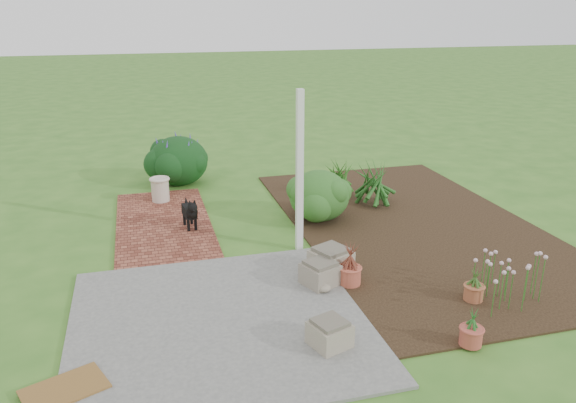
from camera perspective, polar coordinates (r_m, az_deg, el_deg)
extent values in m
plane|color=#366921|center=(8.71, -0.58, -5.31)|extent=(80.00, 80.00, 0.00)
cube|color=#5C5C59|center=(6.97, -7.05, -12.03)|extent=(3.50, 3.50, 0.04)
cube|color=#602A1E|center=(10.09, -12.53, -2.13)|extent=(1.60, 3.50, 0.04)
cube|color=black|center=(9.99, 12.69, -2.38)|extent=(4.00, 7.00, 0.03)
cube|color=white|center=(8.44, 1.19, 2.93)|extent=(0.10, 0.10, 2.50)
cube|color=#716E57|center=(6.42, 4.25, -13.31)|extent=(0.50, 0.50, 0.26)
cube|color=gray|center=(7.68, 3.29, -7.38)|extent=(0.56, 0.56, 0.29)
cube|color=gray|center=(7.99, 4.37, -6.14)|extent=(0.64, 0.64, 0.32)
cube|color=brown|center=(6.24, -21.76, -17.26)|extent=(0.91, 0.76, 0.02)
cube|color=black|center=(9.65, -9.99, -0.98)|extent=(0.23, 0.42, 0.18)
cylinder|color=black|center=(9.57, -10.08, -2.38)|extent=(0.05, 0.05, 0.20)
cylinder|color=black|center=(9.59, -9.37, -2.28)|extent=(0.05, 0.05, 0.20)
cylinder|color=black|center=(9.84, -10.48, -1.79)|extent=(0.05, 0.05, 0.20)
cylinder|color=black|center=(9.86, -9.78, -1.70)|extent=(0.05, 0.05, 0.20)
sphere|color=black|center=(9.37, -9.69, -0.62)|extent=(0.17, 0.17, 0.17)
cone|color=black|center=(9.80, -10.32, 0.10)|extent=(0.08, 0.13, 0.15)
cylinder|color=beige|center=(11.11, -12.85, 1.17)|extent=(0.41, 0.41, 0.45)
ellipsoid|color=#1F4012|center=(9.90, 3.19, 0.74)|extent=(1.28, 1.28, 0.90)
cylinder|color=#B0503B|center=(7.75, 6.29, -7.46)|extent=(0.36, 0.36, 0.25)
cylinder|color=#A15736|center=(7.70, 18.34, -8.77)|extent=(0.29, 0.29, 0.20)
cylinder|color=#A84638|center=(6.76, 18.10, -12.88)|extent=(0.29, 0.29, 0.21)
ellipsoid|color=black|center=(12.19, -11.07, 4.21)|extent=(1.29, 1.29, 1.05)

